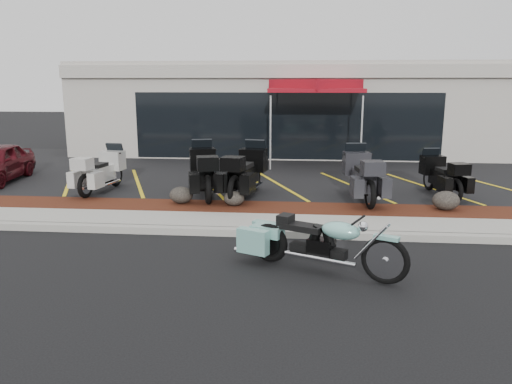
# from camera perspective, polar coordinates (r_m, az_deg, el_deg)

# --- Properties ---
(ground) EXTENTS (90.00, 90.00, 0.00)m
(ground) POSITION_cam_1_polar(r_m,az_deg,el_deg) (9.70, 1.14, -6.66)
(ground) COLOR black
(ground) RESTS_ON ground
(curb) EXTENTS (24.00, 0.25, 0.15)m
(curb) POSITION_cam_1_polar(r_m,az_deg,el_deg) (10.53, 1.50, -4.68)
(curb) COLOR gray
(curb) RESTS_ON ground
(sidewalk) EXTENTS (24.00, 1.20, 0.15)m
(sidewalk) POSITION_cam_1_polar(r_m,az_deg,el_deg) (11.20, 1.74, -3.64)
(sidewalk) COLOR gray
(sidewalk) RESTS_ON ground
(mulch_bed) EXTENTS (24.00, 1.20, 0.16)m
(mulch_bed) POSITION_cam_1_polar(r_m,az_deg,el_deg) (12.35, 2.09, -2.08)
(mulch_bed) COLOR black
(mulch_bed) RESTS_ON ground
(upper_lot) EXTENTS (26.00, 9.60, 0.15)m
(upper_lot) POSITION_cam_1_polar(r_m,az_deg,el_deg) (17.63, 3.10, 2.27)
(upper_lot) COLOR black
(upper_lot) RESTS_ON ground
(dealership_building) EXTENTS (18.00, 8.16, 4.00)m
(dealership_building) POSITION_cam_1_polar(r_m,az_deg,el_deg) (23.65, 3.77, 9.54)
(dealership_building) COLOR #ACA59B
(dealership_building) RESTS_ON ground
(boulder_left) EXTENTS (0.60, 0.50, 0.42)m
(boulder_left) POSITION_cam_1_polar(r_m,az_deg,el_deg) (12.81, -8.55, -0.35)
(boulder_left) COLOR black
(boulder_left) RESTS_ON mulch_bed
(boulder_mid) EXTENTS (0.52, 0.43, 0.37)m
(boulder_mid) POSITION_cam_1_polar(r_m,az_deg,el_deg) (12.44, -2.53, -0.72)
(boulder_mid) COLOR black
(boulder_mid) RESTS_ON mulch_bed
(boulder_right) EXTENTS (0.65, 0.54, 0.46)m
(boulder_right) POSITION_cam_1_polar(r_m,az_deg,el_deg) (12.85, 20.89, -0.91)
(boulder_right) COLOR black
(boulder_right) RESTS_ON mulch_bed
(hero_cruiser) EXTENTS (3.01, 1.93, 1.04)m
(hero_cruiser) POSITION_cam_1_polar(r_m,az_deg,el_deg) (8.20, 14.60, -6.81)
(hero_cruiser) COLOR #79BDB2
(hero_cruiser) RESTS_ON ground
(touring_white) EXTENTS (1.16, 2.32, 1.29)m
(touring_white) POSITION_cam_1_polar(r_m,az_deg,el_deg) (15.32, -15.80, 3.01)
(touring_white) COLOR beige
(touring_white) RESTS_ON upper_lot
(touring_black_front) EXTENTS (1.60, 2.68, 1.46)m
(touring_black_front) POSITION_cam_1_polar(r_m,az_deg,el_deg) (14.37, -6.16, 3.16)
(touring_black_front) COLOR black
(touring_black_front) RESTS_ON upper_lot
(touring_black_mid) EXTENTS (1.43, 2.65, 1.46)m
(touring_black_mid) POSITION_cam_1_polar(r_m,az_deg,el_deg) (14.17, -0.10, 3.11)
(touring_black_mid) COLOR black
(touring_black_mid) RESTS_ON upper_lot
(touring_grey) EXTENTS (1.22, 2.54, 1.42)m
(touring_grey) POSITION_cam_1_polar(r_m,az_deg,el_deg) (14.01, 11.23, 2.68)
(touring_grey) COLOR #29292E
(touring_grey) RESTS_ON upper_lot
(touring_black_rear) EXTENTS (1.21, 2.23, 1.23)m
(touring_black_rear) POSITION_cam_1_polar(r_m,az_deg,el_deg) (15.02, 19.26, 2.48)
(touring_black_rear) COLOR black
(touring_black_rear) RESTS_ON upper_lot
(traffic_cone) EXTENTS (0.44, 0.44, 0.48)m
(traffic_cone) POSITION_cam_1_polar(r_m,az_deg,el_deg) (17.69, -1.10, 3.34)
(traffic_cone) COLOR #F24608
(traffic_cone) RESTS_ON upper_lot
(popup_canopy) EXTENTS (3.66, 3.66, 3.14)m
(popup_canopy) POSITION_cam_1_polar(r_m,az_deg,el_deg) (19.05, 6.84, 11.81)
(popup_canopy) COLOR silver
(popup_canopy) RESTS_ON upper_lot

